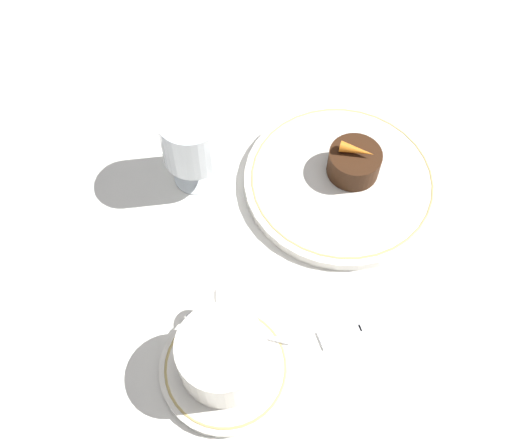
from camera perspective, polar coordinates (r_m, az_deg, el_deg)
name	(u,v)px	position (r m, az deg, el deg)	size (l,w,h in m)	color
ground_plane	(317,202)	(0.77, 5.81, 1.71)	(3.00, 3.00, 0.00)	white
dinner_plate	(341,181)	(0.79, 8.11, 3.67)	(0.25, 0.25, 0.01)	white
saucer	(226,368)	(0.67, -2.90, -13.90)	(0.15, 0.15, 0.01)	white
coffee_cup	(222,355)	(0.64, -3.27, -12.76)	(0.12, 0.09, 0.06)	white
spoon	(226,327)	(0.68, -2.91, -10.15)	(0.05, 0.12, 0.00)	silver
wine_glass	(192,141)	(0.74, -6.10, 7.42)	(0.08, 0.08, 0.12)	silver
fork	(376,323)	(0.71, 11.37, -9.61)	(0.06, 0.18, 0.01)	silver
dessert_cake	(354,162)	(0.78, 9.32, 5.38)	(0.07, 0.07, 0.04)	#381E0F
carrot_garnish	(357,150)	(0.76, 9.59, 6.51)	(0.03, 0.04, 0.01)	orange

